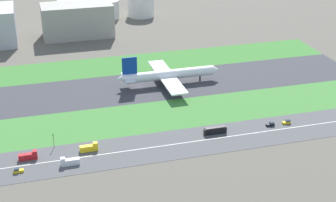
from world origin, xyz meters
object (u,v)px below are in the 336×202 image
object	(u,v)px
truck_2	(89,148)
hangar_building	(77,20)
fuel_tank_west	(70,12)
car_1	(18,171)
traffic_light	(53,139)
car_0	(287,122)
bus_1	(215,130)
car_2	(271,124)
fuel_tank_centre	(109,9)
truck_1	(70,162)
truck_0	(29,156)
airliner	(167,75)
fuel_tank_east	(141,6)

from	to	relation	value
truck_2	hangar_building	xyz separation A→B (m)	(16.16, 182.00, 11.19)
hangar_building	fuel_tank_west	xyz separation A→B (m)	(-1.83, 45.00, -4.25)
car_1	traffic_light	size ratio (longest dim) A/B	0.61
car_0	truck_2	bearing A→B (deg)	-180.00
fuel_tank_west	truck_2	bearing A→B (deg)	-93.61
bus_1	traffic_light	size ratio (longest dim) A/B	1.61
fuel_tank_west	car_1	bearing A→B (deg)	-101.21
car_2	fuel_tank_centre	xyz separation A→B (m)	(-44.94, 227.00, 7.17)
truck_1	fuel_tank_centre	size ratio (longest dim) A/B	0.47
truck_0	fuel_tank_centre	world-z (taller)	fuel_tank_centre
car_2	car_1	distance (m)	126.66
fuel_tank_west	traffic_light	bearing A→B (deg)	-97.82
car_2	fuel_tank_centre	size ratio (longest dim) A/B	0.25
car_2	truck_1	xyz separation A→B (m)	(-103.80, -10.00, 0.75)
airliner	fuel_tank_east	distance (m)	160.29
car_0	truck_1	size ratio (longest dim) A/B	0.52
bus_1	fuel_tank_west	bearing A→B (deg)	102.12
airliner	truck_1	bearing A→B (deg)	-130.86
bus_1	car_2	xyz separation A→B (m)	(30.55, 0.00, -0.90)
airliner	fuel_tank_centre	world-z (taller)	airliner
truck_2	truck_0	bearing A→B (deg)	180.00
bus_1	traffic_light	xyz separation A→B (m)	(-78.81, 7.99, 2.47)
car_1	fuel_tank_centre	bearing A→B (deg)	-108.94
car_2	fuel_tank_west	xyz separation A→B (m)	(-79.28, 227.00, 7.69)
airliner	fuel_tank_centre	size ratio (longest dim) A/B	3.66
truck_0	fuel_tank_east	size ratio (longest dim) A/B	0.35
car_2	truck_2	bearing A→B (deg)	-180.00
bus_1	car_2	bearing A→B (deg)	0.00
airliner	fuel_tank_west	distance (m)	164.71
fuel_tank_west	hangar_building	bearing A→B (deg)	-87.67
bus_1	hangar_building	world-z (taller)	hangar_building
car_0	truck_0	distance (m)	130.62
fuel_tank_west	car_2	bearing A→B (deg)	-70.75
truck_2	truck_0	xyz separation A→B (m)	(-27.76, 0.00, 0.00)
car_0	truck_1	xyz separation A→B (m)	(-113.05, -10.00, 0.75)
truck_2	fuel_tank_centre	bearing A→B (deg)	77.90
hangar_building	truck_1	bearing A→B (deg)	-97.82
airliner	truck_2	bearing A→B (deg)	-130.10
car_0	fuel_tank_west	xyz separation A→B (m)	(-88.53, 227.00, 7.69)
truck_2	fuel_tank_east	xyz separation A→B (m)	(77.42, 227.00, 7.18)
traffic_light	fuel_tank_east	distance (m)	238.04
truck_2	hangar_building	size ratio (longest dim) A/B	0.15
truck_2	fuel_tank_west	world-z (taller)	fuel_tank_west
car_2	car_1	size ratio (longest dim) A/B	1.00
truck_2	fuel_tank_west	size ratio (longest dim) A/B	0.36
car_1	fuel_tank_centre	world-z (taller)	fuel_tank_centre
truck_2	fuel_tank_east	bearing A→B (deg)	71.17
airliner	hangar_building	world-z (taller)	hangar_building
car_2	traffic_light	distance (m)	109.71
car_2	hangar_building	size ratio (longest dim) A/B	0.08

